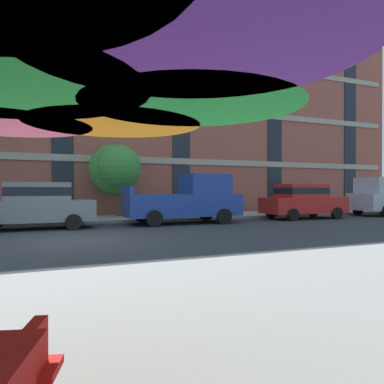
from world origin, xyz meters
TOP-DOWN VIEW (x-y plane):
  - ground_plane at (0.00, 0.00)m, footprint 120.00×120.00m
  - sidewalk_far at (0.00, 6.80)m, footprint 56.00×3.60m
  - apartment_building at (-0.00, 14.99)m, footprint 47.05×12.08m
  - sedan_gray at (-1.18, 3.70)m, footprint 4.40×1.98m
  - pickup_blue_midblock at (5.03, 3.70)m, footprint 5.10×2.12m
  - sedan_red at (11.43, 3.70)m, footprint 4.40×1.98m
  - street_tree_middle at (2.56, 7.39)m, footprint 2.65×3.00m

SIDE VIEW (x-z plane):
  - ground_plane at x=0.00m, z-range 0.00..0.00m
  - sidewalk_far at x=0.00m, z-range 0.00..0.12m
  - sedan_gray at x=-1.18m, z-range 0.06..1.84m
  - sedan_red at x=11.43m, z-range 0.06..1.84m
  - pickup_blue_midblock at x=5.03m, z-range -0.07..2.13m
  - street_tree_middle at x=2.56m, z-range 0.64..4.51m
  - apartment_building at x=0.00m, z-range 0.00..12.80m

